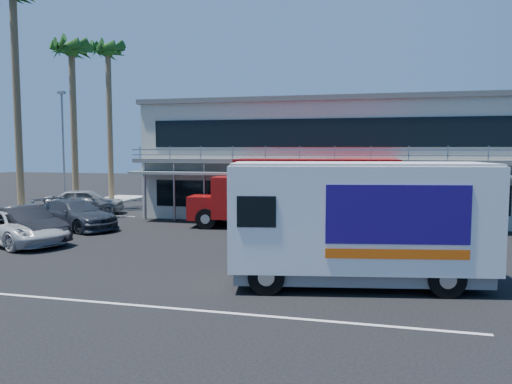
# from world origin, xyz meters

# --- Properties ---
(ground) EXTENTS (120.00, 120.00, 0.00)m
(ground) POSITION_xyz_m (0.00, 0.00, 0.00)
(ground) COLOR black
(ground) RESTS_ON ground
(building) EXTENTS (22.40, 12.00, 7.30)m
(building) POSITION_xyz_m (3.00, 14.94, 3.66)
(building) COLOR #A4A799
(building) RESTS_ON ground
(curb_strip) EXTENTS (3.00, 32.00, 0.16)m
(curb_strip) POSITION_xyz_m (-15.00, 6.00, 0.08)
(curb_strip) COLOR #A5A399
(curb_strip) RESTS_ON ground
(palm_d) EXTENTS (2.80, 2.80, 14.75)m
(palm_d) POSITION_xyz_m (-15.20, 8.00, 12.80)
(palm_d) COLOR brown
(palm_d) RESTS_ON ground
(palm_e) EXTENTS (2.80, 2.80, 12.25)m
(palm_e) POSITION_xyz_m (-14.70, 13.00, 10.57)
(palm_e) COLOR brown
(palm_e) RESTS_ON ground
(palm_f) EXTENTS (2.80, 2.80, 13.25)m
(palm_f) POSITION_xyz_m (-15.10, 18.50, 11.47)
(palm_f) COLOR brown
(palm_f) RESTS_ON ground
(light_pole_far) EXTENTS (0.50, 0.25, 8.09)m
(light_pole_far) POSITION_xyz_m (-14.20, 11.00, 4.50)
(light_pole_far) COLOR gray
(light_pole_far) RESTS_ON ground
(red_truck) EXTENTS (11.35, 3.61, 3.76)m
(red_truck) POSITION_xyz_m (2.23, 8.43, 2.07)
(red_truck) COLOR maroon
(red_truck) RESTS_ON ground
(white_van) EXTENTS (8.32, 4.16, 3.89)m
(white_van) POSITION_xyz_m (5.73, -2.43, 2.06)
(white_van) COLOR white
(white_van) RESTS_ON ground
(parked_car_b) EXTENTS (5.36, 3.58, 1.67)m
(parked_car_b) POSITION_xyz_m (-9.50, 1.20, 0.84)
(parked_car_b) COLOR black
(parked_car_b) RESTS_ON ground
(parked_car_c) EXTENTS (6.10, 4.48, 1.54)m
(parked_car_c) POSITION_xyz_m (-9.50, 0.80, 0.77)
(parked_car_c) COLOR #BABABD
(parked_car_c) RESTS_ON ground
(parked_car_d) EXTENTS (5.87, 4.02, 1.58)m
(parked_car_d) POSITION_xyz_m (-9.50, 5.16, 0.79)
(parked_car_d) COLOR #272C35
(parked_car_d) RESTS_ON ground
(parked_car_e) EXTENTS (5.33, 3.58, 1.68)m
(parked_car_e) POSITION_xyz_m (-12.50, 10.80, 0.84)
(parked_car_e) COLOR gray
(parked_car_e) RESTS_ON ground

